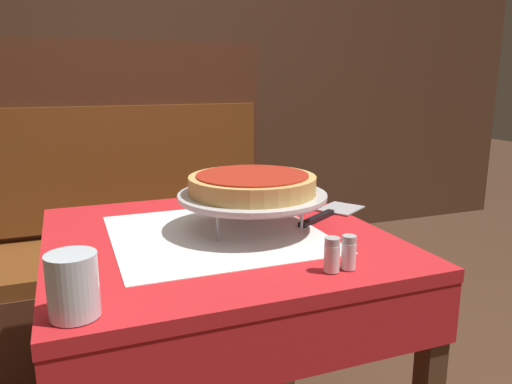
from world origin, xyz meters
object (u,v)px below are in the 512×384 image
Objects in this scene: deep_dish_pizza at (252,183)px; condiment_caddy at (123,141)px; salt_shaker at (332,255)px; booth_bench at (113,272)px; pizza_server at (330,213)px; pepper_shaker at (349,253)px; water_glass_near at (73,285)px; dining_table_front at (217,272)px; pizza_pan_stand at (252,197)px; dining_table_rear at (111,169)px.

deep_dish_pizza is 1.50m from condiment_caddy.
condiment_caddy is at bearing 96.21° from salt_shaker.
deep_dish_pizza is (0.29, -0.82, 0.51)m from booth_bench.
booth_bench is 4.30× the size of deep_dish_pizza.
pizza_server is at bearing 11.01° from deep_dish_pizza.
deep_dish_pizza reaches higher than pepper_shaker.
water_glass_near is at bearing -98.98° from condiment_caddy.
dining_table_front is at bearing -76.63° from booth_bench.
booth_bench is 3.66× the size of pizza_pan_stand.
pepper_shaker is (0.30, -1.89, 0.13)m from dining_table_rear.
water_glass_near reaches higher than dining_table_rear.
water_glass_near is at bearing -150.56° from pizza_server.
dining_table_front is 0.40m from pepper_shaker.
water_glass_near is 0.49m from salt_shaker.
condiment_caddy is (0.14, 0.67, 0.44)m from booth_bench.
dining_table_rear is 1.59m from pizza_pan_stand.
pizza_pan_stand is at bearing -70.35° from booth_bench.
booth_bench is at bearing 109.65° from pizza_pan_stand.
booth_bench is 1.02m from pizza_server.
condiment_caddy reaches higher than dining_table_rear.
pizza_server reaches higher than dining_table_rear.
salt_shaker is at bearing -65.84° from dining_table_front.
dining_table_rear is 10.51× the size of salt_shaker.
pepper_shaker is at bearing 1.82° from water_glass_near.
pizza_pan_stand is at bearing -84.27° from condiment_caddy.
pizza_pan_stand is at bearing 38.03° from water_glass_near.
deep_dish_pizza is at bearing 38.03° from water_glass_near.
water_glass_near reaches higher than dining_table_front.
pizza_pan_stand is 0.34m from pepper_shaker.
water_glass_near is at bearing -178.18° from pepper_shaker.
water_glass_near is (-0.15, -1.16, 0.44)m from booth_bench.
booth_bench is 1.01m from deep_dish_pizza.
pepper_shaker is 1.83m from condiment_caddy.
dining_table_rear is 0.80m from booth_bench.
water_glass_near is at bearing -97.22° from booth_bench.
water_glass_near reaches higher than pepper_shaker.
dining_table_rear is 6.94× the size of water_glass_near.
salt_shaker is (-0.21, -0.38, 0.03)m from pizza_server.
pizza_server is (0.26, 0.05, -0.12)m from deep_dish_pizza.
pizza_server is 1.50m from condiment_caddy.
salt_shaker is 1.83m from condiment_caddy.
dining_table_front is at bearing 114.16° from salt_shaker.
dining_table_rear is at bearing 83.14° from water_glass_near.
deep_dish_pizza is 0.35m from pepper_shaker.
condiment_caddy is (-0.05, 1.49, 0.16)m from dining_table_front.
condiment_caddy is at bearing 95.73° from pizza_pan_stand.
pepper_shaker is at bearing -81.07° from dining_table_rear.
booth_bench reaches higher than condiment_caddy.
dining_table_rear is at bearing 94.13° from dining_table_front.
deep_dish_pizza reaches higher than dining_table_front.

